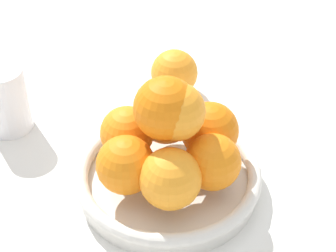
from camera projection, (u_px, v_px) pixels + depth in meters
ground_plane at (168, 187)px, 0.76m from camera, size 4.00×4.00×0.00m
fruit_bowl at (168, 177)px, 0.75m from camera, size 0.25×0.25×0.04m
orange_pile at (169, 136)px, 0.71m from camera, size 0.19×0.19×0.14m
stray_orange at (174, 73)px, 0.91m from camera, size 0.08×0.08×0.08m
drinking_glass at (5, 99)px, 0.83m from camera, size 0.07×0.07×0.10m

